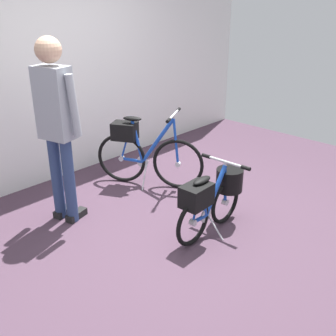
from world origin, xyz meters
name	(u,v)px	position (x,y,z in m)	size (l,w,h in m)	color
ground_plane	(181,227)	(0.00, 0.00, 0.00)	(6.59, 6.59, 0.00)	#473342
back_wall	(56,57)	(0.00, 1.94, 1.43)	(6.59, 0.10, 2.86)	white
folding_bike_foreground	(213,196)	(0.16, -0.25, 0.38)	(0.96, 0.53, 0.69)	black
display_bike_left	(143,151)	(0.42, 0.98, 0.42)	(0.70, 1.15, 0.90)	black
visitor_near_wall	(56,120)	(-0.67, 0.96, 1.03)	(0.33, 0.52, 1.78)	navy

